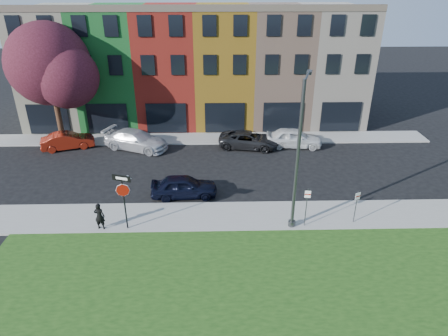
{
  "coord_description": "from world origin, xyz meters",
  "views": [
    {
      "loc": [
        -0.87,
        -16.43,
        12.83
      ],
      "look_at": [
        -0.37,
        4.0,
        2.7
      ],
      "focal_mm": 32.0,
      "sensor_mm": 36.0,
      "label": 1
    }
  ],
  "objects_px": {
    "man": "(100,216)",
    "street_lamp": "(298,157)",
    "stop_sign": "(123,191)",
    "sedan_near": "(184,186)"
  },
  "relations": [
    {
      "from": "stop_sign",
      "to": "sedan_near",
      "type": "xyz_separation_m",
      "value": [
        2.88,
        3.61,
        -1.74
      ]
    },
    {
      "from": "street_lamp",
      "to": "sedan_near",
      "type": "bearing_deg",
      "value": 169.88
    },
    {
      "from": "street_lamp",
      "to": "stop_sign",
      "type": "bearing_deg",
      "value": -160.22
    },
    {
      "from": "stop_sign",
      "to": "sedan_near",
      "type": "bearing_deg",
      "value": 69.4
    },
    {
      "from": "stop_sign",
      "to": "man",
      "type": "relative_size",
      "value": 2.08
    },
    {
      "from": "man",
      "to": "street_lamp",
      "type": "distance_m",
      "value": 11.08
    },
    {
      "from": "man",
      "to": "sedan_near",
      "type": "bearing_deg",
      "value": -133.74
    },
    {
      "from": "sedan_near",
      "to": "man",
      "type": "bearing_deg",
      "value": 126.66
    },
    {
      "from": "stop_sign",
      "to": "man",
      "type": "height_order",
      "value": "stop_sign"
    },
    {
      "from": "stop_sign",
      "to": "street_lamp",
      "type": "xyz_separation_m",
      "value": [
        9.13,
        0.21,
        1.81
      ]
    }
  ]
}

